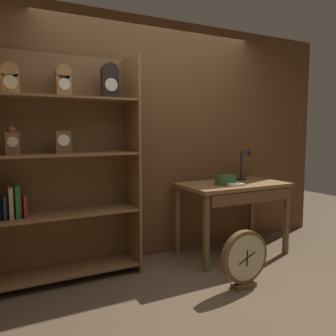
% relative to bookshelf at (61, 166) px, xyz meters
% --- Properties ---
extents(ground_plane, '(10.00, 10.00, 0.00)m').
position_rel_bookshelf_xyz_m(ground_plane, '(1.04, -1.02, -1.07)').
color(ground_plane, brown).
extents(back_wood_panel, '(4.80, 0.05, 2.60)m').
position_rel_bookshelf_xyz_m(back_wood_panel, '(1.04, 0.21, 0.23)').
color(back_wood_panel, brown).
rests_on(back_wood_panel, ground).
extents(bookshelf, '(1.37, 0.40, 2.11)m').
position_rel_bookshelf_xyz_m(bookshelf, '(0.00, 0.00, 0.00)').
color(bookshelf, brown).
rests_on(bookshelf, ground).
extents(workbench, '(1.19, 0.68, 0.81)m').
position_rel_bookshelf_xyz_m(workbench, '(1.83, -0.23, -0.36)').
color(workbench, brown).
rests_on(workbench, ground).
extents(desk_lamp, '(0.17, 0.17, 0.40)m').
position_rel_bookshelf_xyz_m(desk_lamp, '(2.10, -0.10, -0.02)').
color(desk_lamp, black).
rests_on(desk_lamp, workbench).
extents(toolbox_small, '(0.21, 0.11, 0.11)m').
position_rel_bookshelf_xyz_m(toolbox_small, '(1.68, -0.28, -0.21)').
color(toolbox_small, '#2D5123').
rests_on(toolbox_small, workbench).
extents(open_repair_manual, '(0.18, 0.23, 0.02)m').
position_rel_bookshelf_xyz_m(open_repair_manual, '(1.74, -0.33, -0.25)').
color(open_repair_manual, silver).
rests_on(open_repair_manual, workbench).
extents(round_clock_large, '(0.48, 0.11, 0.52)m').
position_rel_bookshelf_xyz_m(round_clock_large, '(1.38, -0.96, -0.81)').
color(round_clock_large, brown).
rests_on(round_clock_large, ground).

